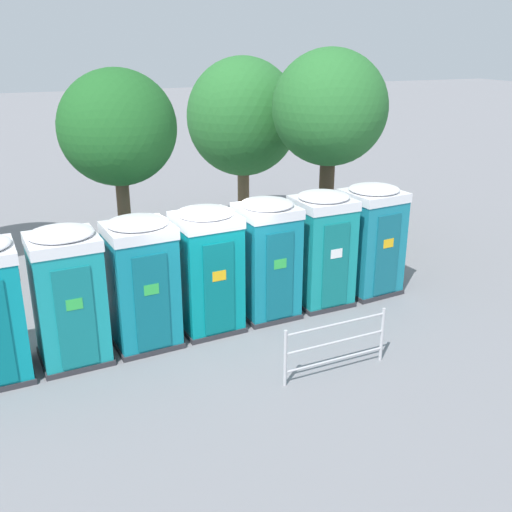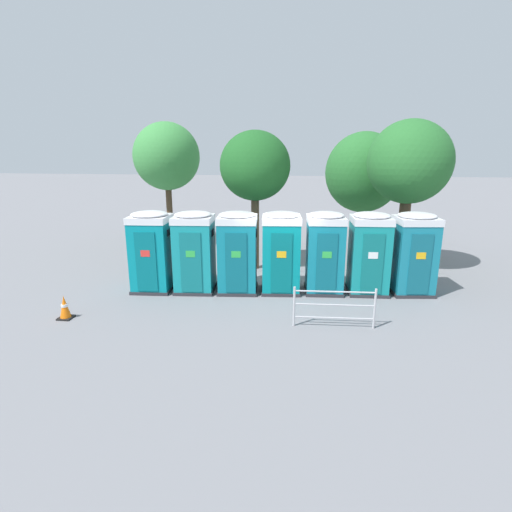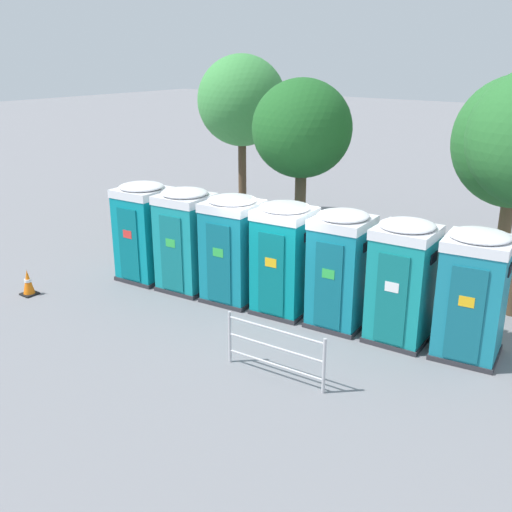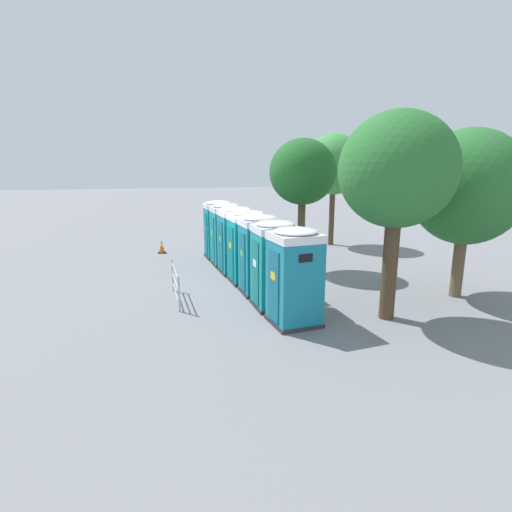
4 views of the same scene
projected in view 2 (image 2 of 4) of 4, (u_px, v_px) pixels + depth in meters
The scene contains 14 objects.
ground_plane at pixel (280, 288), 12.99m from camera, with size 120.00×120.00×0.00m, color slate.
portapotty_0 at pixel (152, 251), 12.55m from camera, with size 1.29×1.28×2.54m.
portapotty_1 at pixel (194, 251), 12.50m from camera, with size 1.32×1.30×2.54m.
portapotty_2 at pixel (238, 252), 12.45m from camera, with size 1.34×1.31×2.54m.
portapotty_3 at pixel (281, 252), 12.43m from camera, with size 1.30×1.30×2.54m.
portapotty_4 at pixel (325, 252), 12.40m from camera, with size 1.24×1.28×2.54m.
portapotty_5 at pixel (369, 253), 12.33m from camera, with size 1.26×1.27×2.54m.
portapotty_6 at pixel (413, 253), 12.29m from camera, with size 1.36×1.34×2.54m.
street_tree_0 at pixel (255, 167), 14.27m from camera, with size 2.53×2.53×5.05m.
street_tree_1 at pixel (167, 157), 17.86m from camera, with size 2.95×2.95×5.58m.
street_tree_2 at pixel (364, 173), 17.33m from camera, with size 3.30×3.30×5.14m.
street_tree_3 at pixel (409, 163), 14.07m from camera, with size 2.93×2.93×5.41m.
traffic_cone at pixel (65, 307), 10.58m from camera, with size 0.36×0.36×0.64m.
event_barrier at pixel (334, 306), 9.99m from camera, with size 2.06×0.18×1.05m.
Camera 2 is at (0.89, -12.28, 4.34)m, focal length 28.00 mm.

